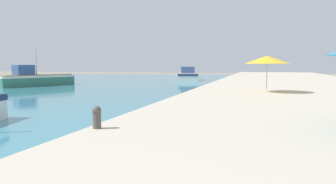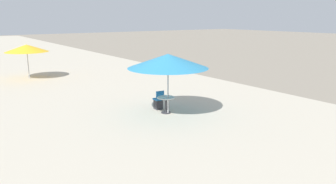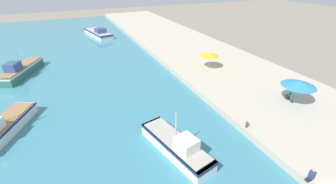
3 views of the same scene
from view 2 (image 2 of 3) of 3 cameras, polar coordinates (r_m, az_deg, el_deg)
The scene contains 5 objects.
quay_promenade at distance 38.68m, azimuth -23.28°, elevation 5.04°, with size 16.00×90.00×0.75m.
cafe_umbrella_pink at distance 14.31m, azimuth 0.00°, elevation 5.42°, with size 3.56×3.56×2.70m.
cafe_umbrella_white at distance 24.90m, azimuth -23.41°, elevation 7.02°, with size 2.92×2.92×2.40m.
cafe_table at distance 14.78m, azimuth -0.37°, elevation -1.67°, with size 0.80×0.80×0.74m.
cafe_chair_left at distance 15.44m, azimuth -1.68°, elevation -1.83°, with size 0.44×0.47×0.91m.
Camera 2 is at (0.06, -0.57, 5.02)m, focal length 35.00 mm.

